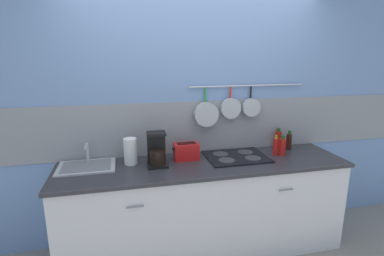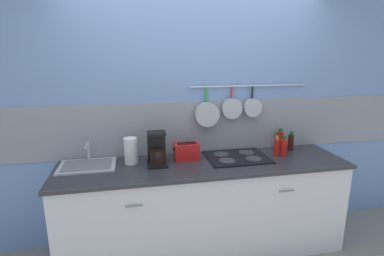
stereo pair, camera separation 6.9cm
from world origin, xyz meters
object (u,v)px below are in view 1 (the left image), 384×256
Objects in this scene: bottle_cooking_wine at (282,146)px; bottle_vinegar at (289,141)px; bottle_hot_sauce at (278,139)px; toaster at (186,151)px; paper_towel_roll at (130,151)px; bottle_dish_soap at (275,146)px; coffee_maker at (157,152)px.

bottle_vinegar reaches higher than bottle_cooking_wine.
bottle_vinegar is at bearing -50.33° from bottle_hot_sauce.
bottle_cooking_wine is 0.21m from bottle_vinegar.
bottle_vinegar is at bearing 2.55° from toaster.
bottle_vinegar is at bearing 42.09° from bottle_cooking_wine.
paper_towel_roll is 1.20× the size of bottle_cooking_wine.
paper_towel_roll is at bearing 176.89° from bottle_dish_soap.
bottle_hot_sauce reaches higher than toaster.
bottle_vinegar is at bearing 29.51° from bottle_dish_soap.
toaster is at bearing 16.61° from coffee_maker.
bottle_dish_soap is 0.96× the size of bottle_hot_sauce.
paper_towel_roll is 1.65m from bottle_vinegar.
bottle_dish_soap is 0.27m from bottle_hot_sauce.
bottle_dish_soap is at bearing -150.49° from bottle_vinegar.
toaster is 1.16× the size of bottle_hot_sauce.
bottle_hot_sauce is 0.12m from bottle_vinegar.
bottle_cooking_wine is at bearing -11.77° from bottle_dish_soap.
coffee_maker reaches higher than toaster.
paper_towel_roll is 1.43m from bottle_dish_soap.
bottle_hot_sauce is at bearing 71.16° from bottle_cooking_wine.
coffee_maker is 1.19m from bottle_dish_soap.
bottle_dish_soap is at bearing 168.23° from bottle_cooking_wine.
bottle_vinegar is (1.42, 0.14, -0.04)m from coffee_maker.
paper_towel_roll is 0.25m from coffee_maker.
toaster is (0.52, -0.00, -0.04)m from paper_towel_roll.
coffee_maker is 1.51× the size of bottle_dish_soap.
toaster is at bearing -0.00° from paper_towel_roll.
toaster is 1.06m from bottle_hot_sauce.
toaster is 1.22× the size of bottle_vinegar.
coffee_maker is 1.42m from bottle_vinegar.
bottle_hot_sauce is 1.05× the size of bottle_vinegar.
bottle_vinegar is (0.23, 0.13, -0.00)m from bottle_dish_soap.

